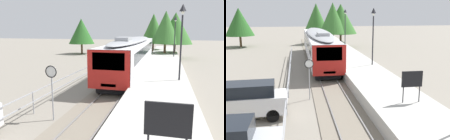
# 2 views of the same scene
# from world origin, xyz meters

# --- Properties ---
(ground_plane) EXTENTS (160.00, 160.00, 0.00)m
(ground_plane) POSITION_xyz_m (-3.00, 22.00, 0.00)
(ground_plane) COLOR gray
(track_rails) EXTENTS (3.20, 60.00, 0.14)m
(track_rails) POSITION_xyz_m (0.00, 22.00, 0.03)
(track_rails) COLOR slate
(track_rails) RESTS_ON ground
(commuter_train) EXTENTS (2.82, 20.77, 3.74)m
(commuter_train) POSITION_xyz_m (0.00, 25.60, 2.15)
(commuter_train) COLOR silver
(commuter_train) RESTS_ON track_rails
(station_platform) EXTENTS (3.90, 60.00, 0.90)m
(station_platform) POSITION_xyz_m (3.25, 22.00, 0.45)
(station_platform) COLOR #B7B5AD
(station_platform) RESTS_ON ground
(platform_lamp_mid_platform) EXTENTS (0.34, 0.34, 5.35)m
(platform_lamp_mid_platform) POSITION_xyz_m (4.52, 18.38, 4.62)
(platform_lamp_mid_platform) COLOR #232328
(platform_lamp_mid_platform) RESTS_ON station_platform
(platform_lamp_far_end) EXTENTS (0.34, 0.34, 5.35)m
(platform_lamp_far_end) POSITION_xyz_m (4.52, 33.04, 4.62)
(platform_lamp_far_end) COLOR #232328
(platform_lamp_far_end) RESTS_ON station_platform
(platform_notice_board) EXTENTS (1.20, 0.08, 1.80)m
(platform_notice_board) POSITION_xyz_m (3.66, 7.45, 2.19)
(platform_notice_board) COLOR #232328
(platform_notice_board) RESTS_ON station_platform
(speed_limit_sign) EXTENTS (0.61, 0.10, 2.81)m
(speed_limit_sign) POSITION_xyz_m (-1.85, 11.48, 2.12)
(speed_limit_sign) COLOR #9EA0A5
(speed_limit_sign) RESTS_ON ground
(carpark_fence) EXTENTS (0.06, 36.06, 1.25)m
(carpark_fence) POSITION_xyz_m (-3.30, 12.00, 0.91)
(carpark_fence) COLOR #9EA0A5
(carpark_fence) RESTS_ON ground
(tree_behind_carpark) EXTENTS (5.38, 5.38, 7.14)m
(tree_behind_carpark) POSITION_xyz_m (4.74, 38.39, 4.70)
(tree_behind_carpark) COLOR brown
(tree_behind_carpark) RESTS_ON ground
(tree_behind_station_far) EXTENTS (4.75, 4.75, 6.51)m
(tree_behind_station_far) POSITION_xyz_m (-11.95, 41.05, 4.20)
(tree_behind_station_far) COLOR brown
(tree_behind_station_far) RESTS_ON ground
(tree_distant_left) EXTENTS (4.48, 4.48, 7.35)m
(tree_distant_left) POSITION_xyz_m (1.06, 43.50, 4.77)
(tree_distant_left) COLOR brown
(tree_distant_left) RESTS_ON ground
(tree_distant_centre) EXTENTS (4.40, 4.40, 7.32)m
(tree_distant_centre) POSITION_xyz_m (3.26, 37.21, 4.84)
(tree_distant_centre) COLOR brown
(tree_distant_centre) RESTS_ON ground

